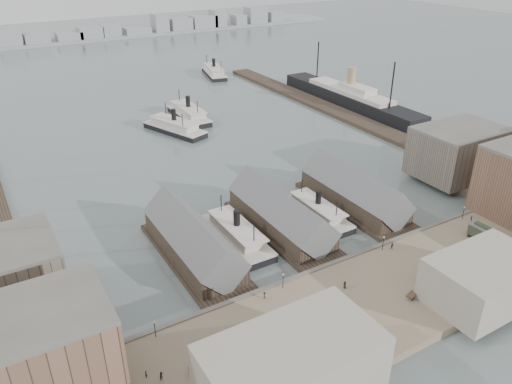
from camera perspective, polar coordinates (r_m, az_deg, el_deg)
ground at (r=127.06m, az=6.99°, el=-7.74°), size 900.00×900.00×0.00m
quay at (r=114.71m, az=13.17°, el=-12.11°), size 180.00×30.00×2.00m
seawall at (r=123.14m, az=8.49°, el=-8.47°), size 180.00×1.20×2.30m
east_wharf at (r=234.72m, az=9.03°, el=9.10°), size 10.00×180.00×1.60m
ferry_shed_west at (r=125.53m, az=-7.19°, el=-5.68°), size 14.00×42.00×12.60m
ferry_shed_center at (r=136.07m, az=2.83°, el=-2.68°), size 14.00×42.00×12.60m
ferry_shed_east at (r=150.41m, az=11.14°, el=-0.11°), size 14.00×42.00×12.60m
warehouse_west_front at (r=92.38m, az=-26.12°, el=-17.88°), size 32.00×18.00×18.00m
warehouse_east_back at (r=176.40m, az=22.08°, el=4.26°), size 28.00×20.00×15.00m
street_bldg_center at (r=118.57m, az=24.67°, el=-9.11°), size 24.00×16.00×10.00m
street_bldg_west at (r=88.49m, az=4.05°, el=-19.51°), size 30.00×16.00×12.00m
lamp_post_far_w at (r=102.39m, az=-11.52°, el=-14.80°), size 0.44×0.44×3.92m
lamp_post_near_w at (r=112.45m, az=3.11°, el=-9.81°), size 0.44×0.44×3.92m
lamp_post_near_e at (r=128.86m, az=14.35°, el=-5.42°), size 0.44×0.44×3.92m
lamp_post_far_e at (r=149.55m, az=22.66°, el=-1.98°), size 0.44×0.44×3.92m
far_shore at (r=425.58m, az=-22.59°, el=15.96°), size 500.00×40.00×15.72m
ferry_docked_west at (r=132.29m, az=-2.18°, el=-4.79°), size 8.23×27.43×9.80m
ferry_docked_east at (r=144.28m, az=7.05°, el=-2.16°), size 7.57×25.24×9.01m
ferry_open_near at (r=209.75m, az=-9.28°, el=7.37°), size 18.71×30.86×10.58m
ferry_open_mid at (r=225.61m, az=-7.70°, el=8.92°), size 9.64×30.67×10.90m
ferry_open_far at (r=298.55m, az=-4.81°, el=13.55°), size 15.36×30.73×10.53m
ocean_steamer at (r=247.35m, az=10.68°, el=10.64°), size 12.25×89.52×17.90m
tram at (r=140.65m, az=25.05°, el=-4.71°), size 3.18×11.23×3.97m
horse_cart_left at (r=96.69m, az=-6.03°, el=-18.98°), size 4.78×2.50×1.52m
horse_cart_center at (r=109.15m, az=10.00°, el=-12.88°), size 4.80×1.51×1.52m
horse_cart_right at (r=116.59m, az=18.19°, el=-11.03°), size 4.80×2.83×1.55m
pedestrian_0 at (r=96.61m, az=-12.46°, el=-19.66°), size 0.67×0.72×1.59m
pedestrian_1 at (r=95.76m, az=-10.74°, el=-19.91°), size 1.08×1.05×1.75m
pedestrian_2 at (r=110.60m, az=0.99°, el=-11.73°), size 1.01×1.24×1.67m
pedestrian_3 at (r=102.00m, az=6.11°, el=-15.92°), size 1.08×0.81×1.71m
pedestrian_4 at (r=115.16m, az=10.12°, el=-10.38°), size 0.81×1.02×1.81m
pedestrian_5 at (r=121.37m, az=17.96°, el=-9.28°), size 0.57×0.70×1.68m
pedestrian_6 at (r=130.76m, az=15.31°, el=-6.00°), size 1.02×0.94×1.70m
pedestrian_7 at (r=132.36m, az=24.02°, el=-7.12°), size 1.24×1.34×1.81m
pedestrian_8 at (r=150.29m, az=23.40°, el=-2.82°), size 0.96×0.93×1.61m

